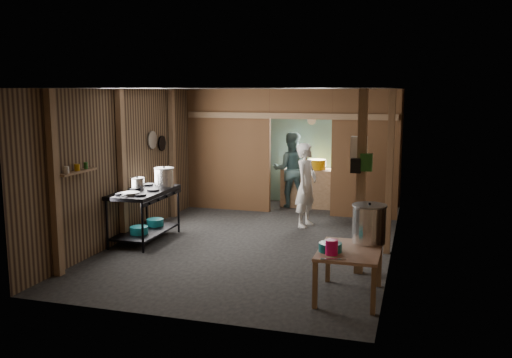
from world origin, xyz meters
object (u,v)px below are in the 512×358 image
(gas_range, at_px, (145,215))
(pink_bucket, at_px, (332,247))
(cook, at_px, (306,185))
(stove_pot_large, at_px, (164,178))
(prep_table, at_px, (349,273))
(stock_pot, at_px, (369,224))
(yellow_tub, at_px, (317,164))

(gas_range, xyz_separation_m, pink_bucket, (3.53, -1.94, 0.27))
(gas_range, height_order, cook, cook)
(stove_pot_large, bearing_deg, prep_table, -30.81)
(stock_pot, bearing_deg, gas_range, 162.13)
(gas_range, distance_m, prep_table, 4.07)
(pink_bucket, distance_m, yellow_tub, 5.63)
(gas_range, bearing_deg, stock_pot, -17.87)
(stock_pot, xyz_separation_m, pink_bucket, (-0.38, -0.68, -0.15))
(cook, bearing_deg, gas_range, 138.33)
(stove_pot_large, xyz_separation_m, stock_pot, (3.73, -1.71, -0.18))
(stock_pot, bearing_deg, stove_pot_large, 155.38)
(prep_table, height_order, yellow_tub, yellow_tub)
(prep_table, height_order, pink_bucket, pink_bucket)
(stove_pot_large, xyz_separation_m, pink_bucket, (3.36, -2.39, -0.33))
(prep_table, relative_size, stove_pot_large, 2.91)
(stock_pot, relative_size, cook, 0.33)
(cook, bearing_deg, stove_pot_large, 132.57)
(pink_bucket, bearing_deg, prep_table, 56.60)
(gas_range, bearing_deg, stove_pot_large, 69.43)
(stove_pot_large, xyz_separation_m, cook, (2.30, 1.34, -0.24))
(prep_table, xyz_separation_m, cook, (-1.24, 3.45, 0.49))
(cook, bearing_deg, yellow_tub, 16.10)
(pink_bucket, relative_size, cook, 0.11)
(yellow_tub, bearing_deg, stock_pot, -72.14)
(gas_range, xyz_separation_m, yellow_tub, (2.35, 3.56, 0.52))
(prep_table, relative_size, yellow_tub, 2.66)
(stock_pot, distance_m, pink_bucket, 0.79)
(prep_table, bearing_deg, cook, 109.82)
(prep_table, xyz_separation_m, stock_pot, (0.19, 0.40, 0.55))
(stove_pot_large, height_order, yellow_tub, stove_pot_large)
(cook, bearing_deg, stock_pot, -142.41)
(prep_table, relative_size, pink_bucket, 5.71)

